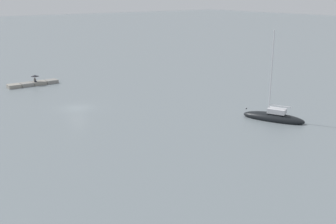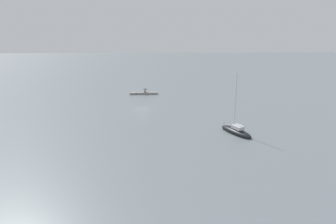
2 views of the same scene
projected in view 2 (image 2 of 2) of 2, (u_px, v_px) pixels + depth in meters
ground_plane at (142, 109)px, 77.16m from camera, size 500.00×500.00×0.00m
seawall_pier at (144, 93)px, 95.88m from camera, size 9.17×1.95×0.64m
person_seated_grey_left at (145, 91)px, 95.78m from camera, size 0.45×0.64×0.73m
umbrella_open_black at (145, 89)px, 95.45m from camera, size 1.46×1.46×1.31m
sailboat_black_far at (236, 131)px, 57.75m from camera, size 5.63×8.61×12.40m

